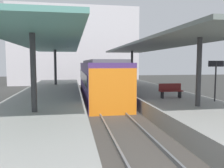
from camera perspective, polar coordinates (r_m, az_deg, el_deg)
The scene contains 13 objects.
ground_plane at distance 15.50m, azimuth -1.53°, elevation -6.24°, with size 80.00×80.00×0.00m, color #383835.
platform_left at distance 15.34m, azimuth -15.77°, elevation -4.66°, with size 4.40×28.00×1.00m, color #9E9E99.
platform_right at distance 16.38m, azimuth 11.78°, elevation -3.95°, with size 4.40×28.00×1.00m, color #9E9E99.
track_ballast at distance 15.48m, azimuth -1.53°, elevation -5.88°, with size 3.20×28.00×0.20m, color #4C4742.
rail_near_side at distance 15.36m, azimuth -4.20°, elevation -5.33°, with size 0.08×28.00×0.14m, color slate.
rail_far_side at distance 15.56m, azimuth 1.10°, elevation -5.18°, with size 0.08×28.00×0.14m, color slate.
commuter_train at distance 18.39m, azimuth -2.96°, elevation 1.01°, with size 2.78×12.01×3.10m.
canopy_left at distance 16.56m, azimuth -15.60°, elevation 9.51°, with size 4.18×21.00×3.50m.
canopy_right at distance 17.52m, azimuth 10.32°, elevation 9.25°, with size 4.18×21.00×3.46m.
platform_bench at distance 14.16m, azimuth 14.33°, elevation -1.50°, with size 1.40×0.41×0.86m.
platform_sign at distance 13.60m, azimuth 24.37°, elevation 2.82°, with size 0.90×0.08×2.21m.
passenger_near_bench at distance 21.70m, azimuth 4.64°, elevation 2.05°, with size 0.36×0.36×1.69m.
station_building_backdrop at distance 35.12m, azimuth -9.14°, elevation 9.15°, with size 18.00×6.00×11.00m, color #B7B2B7.
Camera 1 is at (-2.16, -15.03, 3.10)m, focal length 36.83 mm.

